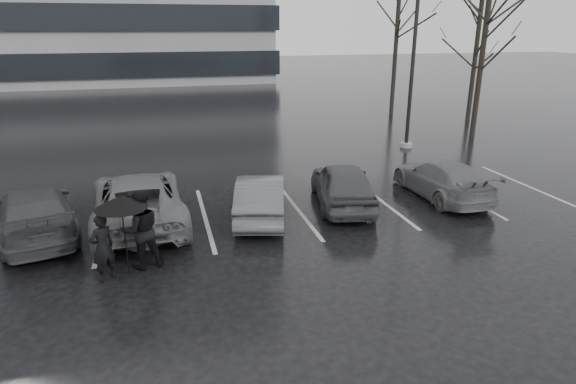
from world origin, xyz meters
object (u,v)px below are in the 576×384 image
at_px(car_main, 343,184).
at_px(tree_ne, 475,59).
at_px(car_west_b, 138,199).
at_px(tree_north, 396,44).
at_px(tree_east, 482,55).
at_px(pedestrian_left, 103,248).
at_px(car_west_a, 261,196).
at_px(pedestrian_right, 141,230).
at_px(car_west_c, 35,212).
at_px(car_east, 442,179).
at_px(lamp_post, 414,48).

xyz_separation_m(car_main, tree_ne, (12.45, 11.53, 2.82)).
relative_size(car_west_b, tree_north, 0.61).
bearing_deg(car_west_b, tree_east, -158.62).
xyz_separation_m(car_main, pedestrian_left, (-6.72, -3.05, 0.09)).
height_order(car_west_a, car_west_b, car_west_b).
height_order(pedestrian_left, pedestrian_right, pedestrian_right).
height_order(tree_ne, tree_north, tree_north).
bearing_deg(pedestrian_left, car_west_b, -138.36).
bearing_deg(car_main, car_west_c, 11.71).
bearing_deg(tree_ne, car_east, -127.86).
xyz_separation_m(pedestrian_right, lamp_post, (11.52, 8.99, 3.49)).
relative_size(car_west_c, pedestrian_left, 2.97).
bearing_deg(lamp_post, tree_ne, 37.22).
bearing_deg(tree_east, tree_north, 98.13).
bearing_deg(car_west_a, car_west_b, 6.70).
height_order(pedestrian_left, tree_east, tree_east).
height_order(car_west_a, pedestrian_left, pedestrian_left).
xyz_separation_m(lamp_post, tree_north, (3.34, 8.20, -0.17)).
relative_size(tree_east, tree_ne, 1.14).
xyz_separation_m(pedestrian_right, tree_ne, (18.36, 14.19, 2.58)).
bearing_deg(tree_north, car_west_b, -136.16).
distance_m(lamp_post, tree_north, 8.85).
height_order(car_west_a, car_west_c, car_west_c).
relative_size(tree_east, tree_north, 0.94).
bearing_deg(car_main, pedestrian_right, 35.37).
height_order(car_west_b, tree_ne, tree_ne).
distance_m(pedestrian_left, tree_north, 23.81).
xyz_separation_m(car_west_c, tree_ne, (21.12, 11.61, 2.84)).
height_order(car_west_c, pedestrian_left, pedestrian_left).
distance_m(car_east, lamp_post, 7.82).
relative_size(car_west_c, tree_ne, 0.65).
xyz_separation_m(pedestrian_left, tree_ne, (19.17, 14.59, 2.73)).
relative_size(car_west_b, lamp_post, 0.54).
height_order(pedestrian_right, tree_north, tree_north).
relative_size(car_east, lamp_post, 0.44).
xyz_separation_m(car_west_a, pedestrian_left, (-4.07, -2.73, 0.14)).
xyz_separation_m(car_west_b, lamp_post, (11.67, 6.22, 3.69)).
height_order(car_west_a, car_east, car_west_a).
distance_m(car_main, car_west_a, 2.67).
distance_m(car_west_b, pedestrian_left, 3.24).
distance_m(pedestrian_left, tree_east, 20.01).
distance_m(car_east, tree_east, 10.63).
height_order(car_west_b, lamp_post, lamp_post).
bearing_deg(car_east, car_west_c, -0.18).
bearing_deg(pedestrian_right, car_west_c, -54.78).
relative_size(car_east, pedestrian_left, 2.73).
bearing_deg(car_west_c, pedestrian_right, 122.40).
xyz_separation_m(car_west_c, pedestrian_left, (1.95, -2.98, 0.11)).
height_order(pedestrian_right, tree_east, tree_east).
distance_m(car_west_a, car_west_b, 3.44).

